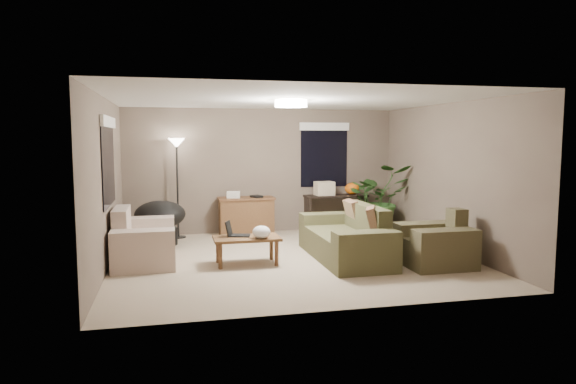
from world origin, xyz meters
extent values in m
plane|color=tan|center=(0.00, 0.00, 0.00)|extent=(5.50, 5.50, 0.00)
plane|color=white|center=(0.00, 0.00, 2.50)|extent=(5.50, 5.50, 0.00)
plane|color=#6D5F51|center=(0.00, 2.50, 1.25)|extent=(5.50, 0.00, 5.50)
plane|color=#6D5F51|center=(0.00, -2.50, 1.25)|extent=(5.50, 0.00, 5.50)
plane|color=#6D5F51|center=(-2.75, 0.00, 1.25)|extent=(0.00, 5.00, 5.00)
plane|color=#6D5F51|center=(2.75, 0.00, 1.25)|extent=(0.00, 5.00, 5.00)
cube|color=#4B4A2D|center=(0.84, -0.16, 0.21)|extent=(0.95, 1.48, 0.42)
cube|color=#454429|center=(1.21, -0.16, 0.64)|extent=(0.22, 1.48, 0.43)
cube|color=#48472B|center=(0.84, -1.08, 0.30)|extent=(0.95, 0.36, 0.60)
cube|color=#47462A|center=(0.84, 0.76, 0.30)|extent=(0.95, 0.36, 0.60)
cube|color=#8C7251|center=(1.14, -0.61, 0.65)|extent=(0.40, 0.51, 0.47)
cube|color=#8C7251|center=(1.14, 0.29, 0.65)|extent=(0.24, 0.45, 0.47)
cube|color=beige|center=(-2.24, 0.36, 0.21)|extent=(0.90, 0.88, 0.42)
cube|color=beige|center=(-2.58, 0.36, 0.64)|extent=(0.22, 0.88, 0.43)
cube|color=beige|center=(-2.24, -0.26, 0.30)|extent=(0.90, 0.36, 0.60)
cube|color=beige|center=(-2.24, 0.98, 0.30)|extent=(0.90, 0.36, 0.60)
cube|color=#46402A|center=(2.01, -0.87, 0.21)|extent=(0.95, 0.28, 0.42)
cube|color=brown|center=(2.38, -0.87, 0.64)|extent=(0.22, 0.28, 0.43)
cube|color=#4C462D|center=(2.01, -1.19, 0.30)|extent=(0.95, 0.36, 0.60)
cube|color=brown|center=(2.01, -0.55, 0.30)|extent=(0.95, 0.36, 0.60)
cube|color=brown|center=(-0.73, -0.18, 0.40)|extent=(1.00, 0.55, 0.04)
cylinder|color=brown|center=(-1.15, -0.38, 0.19)|extent=(0.06, 0.06, 0.38)
cylinder|color=brown|center=(-0.31, -0.38, 0.19)|extent=(0.06, 0.06, 0.38)
cylinder|color=brown|center=(-1.15, 0.02, 0.19)|extent=(0.06, 0.06, 0.38)
cylinder|color=brown|center=(-0.31, 0.02, 0.19)|extent=(0.06, 0.06, 0.38)
cube|color=black|center=(-0.83, -0.08, 0.43)|extent=(0.38, 0.30, 0.02)
cube|color=black|center=(-0.99, -0.08, 0.55)|extent=(0.14, 0.24, 0.22)
ellipsoid|color=white|center=(-0.53, -0.33, 0.51)|extent=(0.34, 0.33, 0.19)
cube|color=brown|center=(-0.39, 2.18, 0.35)|extent=(1.05, 0.45, 0.71)
cube|color=brown|center=(-0.39, 2.18, 0.73)|extent=(1.10, 0.50, 0.04)
cube|color=silver|center=(-0.64, 2.18, 0.81)|extent=(0.28, 0.24, 0.12)
cube|color=black|center=(-0.19, 2.13, 0.77)|extent=(0.25, 0.27, 0.04)
cube|color=black|center=(1.48, 2.21, 0.73)|extent=(1.30, 0.40, 0.04)
cube|color=black|center=(0.88, 2.21, 0.35)|extent=(0.05, 0.38, 0.71)
cube|color=black|center=(2.08, 2.21, 0.35)|extent=(0.05, 0.38, 0.71)
cube|color=black|center=(1.48, 2.21, 0.15)|extent=(1.25, 0.36, 0.03)
ellipsoid|color=orange|center=(1.83, 2.21, 0.87)|extent=(0.39, 0.39, 0.24)
cube|color=beige|center=(1.23, 2.21, 0.89)|extent=(0.39, 0.30, 0.28)
cylinder|color=black|center=(-2.03, 1.60, 0.15)|extent=(0.60, 0.60, 0.30)
ellipsoid|color=black|center=(-2.03, 1.60, 0.55)|extent=(1.07, 1.07, 0.50)
cylinder|color=black|center=(-1.71, 2.20, 0.01)|extent=(0.28, 0.28, 0.02)
cylinder|color=black|center=(-1.71, 2.20, 0.90)|extent=(0.04, 0.04, 1.78)
cone|color=white|center=(-1.71, 2.20, 1.82)|extent=(0.32, 0.32, 0.18)
cylinder|color=white|center=(0.00, 0.00, 2.44)|extent=(0.50, 0.50, 0.10)
imported|color=#2D5923|center=(2.21, 1.77, 0.55)|extent=(1.26, 1.40, 1.09)
cube|color=tan|center=(2.25, 0.08, 0.01)|extent=(0.32, 0.32, 0.03)
cylinder|color=tan|center=(2.25, 0.08, 0.25)|extent=(0.12, 0.12, 0.44)
cube|color=tan|center=(2.25, 0.08, 0.48)|extent=(0.22, 0.22, 0.03)
cube|color=black|center=(-2.73, 0.30, 1.55)|extent=(0.01, 1.50, 1.30)
cube|color=white|center=(-2.71, 0.30, 2.15)|extent=(0.05, 1.56, 0.16)
cube|color=black|center=(1.30, 2.48, 1.55)|extent=(1.00, 0.01, 1.30)
cube|color=white|center=(1.30, 2.46, 2.15)|extent=(1.06, 0.05, 0.16)
camera|label=1|loc=(-1.84, -7.77, 1.91)|focal=32.00mm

